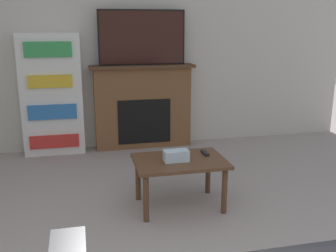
{
  "coord_description": "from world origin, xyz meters",
  "views": [
    {
      "loc": [
        -0.69,
        -0.76,
        1.63
      ],
      "look_at": [
        0.09,
        2.64,
        0.73
      ],
      "focal_mm": 42.0,
      "sensor_mm": 36.0,
      "label": 1
    }
  ],
  "objects_px": {
    "bookshelf": "(52,95)",
    "fireplace": "(143,106)",
    "coffee_table": "(180,167)",
    "tv": "(142,38)"
  },
  "relations": [
    {
      "from": "fireplace",
      "to": "coffee_table",
      "type": "relative_size",
      "value": 1.69
    },
    {
      "from": "fireplace",
      "to": "tv",
      "type": "xyz_separation_m",
      "value": [
        0.0,
        -0.02,
        0.91
      ]
    },
    {
      "from": "tv",
      "to": "bookshelf",
      "type": "relative_size",
      "value": 0.73
    },
    {
      "from": "bookshelf",
      "to": "fireplace",
      "type": "bearing_deg",
      "value": 1.11
    },
    {
      "from": "fireplace",
      "to": "tv",
      "type": "height_order",
      "value": "tv"
    },
    {
      "from": "fireplace",
      "to": "bookshelf",
      "type": "height_order",
      "value": "bookshelf"
    },
    {
      "from": "fireplace",
      "to": "coffee_table",
      "type": "xyz_separation_m",
      "value": [
        0.02,
        -1.91,
        -0.18
      ]
    },
    {
      "from": "fireplace",
      "to": "bookshelf",
      "type": "relative_size",
      "value": 0.9
    },
    {
      "from": "coffee_table",
      "to": "bookshelf",
      "type": "relative_size",
      "value": 0.53
    },
    {
      "from": "tv",
      "to": "coffee_table",
      "type": "bearing_deg",
      "value": -89.39
    }
  ]
}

